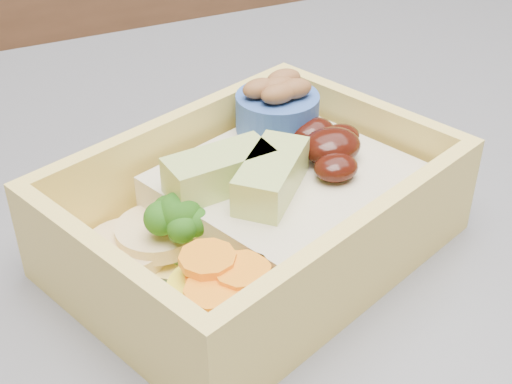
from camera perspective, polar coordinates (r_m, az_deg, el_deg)
name	(u,v)px	position (r m, az deg, el deg)	size (l,w,h in m)	color
bento_box	(261,206)	(0.38, 0.44, -1.14)	(0.24, 0.20, 0.07)	#F9D967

